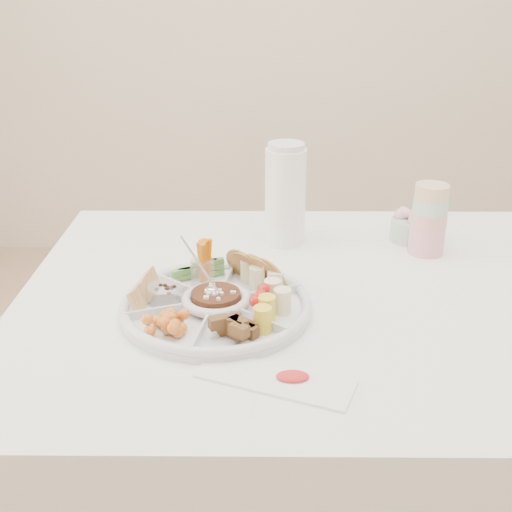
{
  "coord_description": "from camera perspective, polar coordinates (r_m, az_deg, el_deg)",
  "views": [
    {
      "loc": [
        -0.24,
        -1.23,
        1.39
      ],
      "look_at": [
        -0.25,
        0.01,
        0.84
      ],
      "focal_mm": 45.0,
      "sensor_mm": 36.0,
      "label": 1
    }
  ],
  "objects": [
    {
      "name": "placemat",
      "position": [
        1.1,
        1.68,
        -10.89
      ],
      "size": [
        0.28,
        0.18,
        0.01
      ],
      "primitive_type": "cube",
      "rotation": [
        0.0,
        0.0,
        -0.37
      ],
      "color": "white",
      "rests_on": "dining_table"
    },
    {
      "name": "pita_raisins",
      "position": [
        1.32,
        -9.09,
        -2.81
      ],
      "size": [
        0.13,
        0.13,
        0.06
      ],
      "primitive_type": null,
      "rotation": [
        0.0,
        0.0,
        0.35
      ],
      "color": "tan",
      "rests_on": "party_tray"
    },
    {
      "name": "granola_chunks",
      "position": [
        1.18,
        -1.82,
        -6.4
      ],
      "size": [
        0.12,
        0.12,
        0.04
      ],
      "primitive_type": null,
      "rotation": [
        0.0,
        0.0,
        0.35
      ],
      "color": "#4F3716",
      "rests_on": "party_tray"
    },
    {
      "name": "thermos",
      "position": [
        1.59,
        2.63,
        5.6
      ],
      "size": [
        0.1,
        0.1,
        0.26
      ],
      "primitive_type": "cylinder",
      "rotation": [
        0.0,
        0.0,
        -0.03
      ],
      "color": "white",
      "rests_on": "dining_table"
    },
    {
      "name": "carrot_cucumber",
      "position": [
        1.39,
        -5.12,
        -0.26
      ],
      "size": [
        0.13,
        0.13,
        0.09
      ],
      "primitive_type": null,
      "rotation": [
        0.0,
        0.0,
        0.35
      ],
      "color": "#D06B0A",
      "rests_on": "party_tray"
    },
    {
      "name": "flower_bowl",
      "position": [
        1.68,
        13.72,
        2.69
      ],
      "size": [
        0.13,
        0.13,
        0.08
      ],
      "primitive_type": "cylinder",
      "rotation": [
        0.0,
        0.0,
        0.2
      ],
      "color": "#AFECD4",
      "rests_on": "dining_table"
    },
    {
      "name": "banana_tomato",
      "position": [
        1.26,
        2.14,
        -3.21
      ],
      "size": [
        0.15,
        0.15,
        0.09
      ],
      "primitive_type": null,
      "rotation": [
        0.0,
        0.0,
        0.35
      ],
      "color": "#F0CF7F",
      "rests_on": "party_tray"
    },
    {
      "name": "cherries",
      "position": [
        1.21,
        -7.86,
        -5.78
      ],
      "size": [
        0.13,
        0.13,
        0.04
      ],
      "primitive_type": null,
      "rotation": [
        0.0,
        0.0,
        0.35
      ],
      "color": "#FEAE39",
      "rests_on": "party_tray"
    },
    {
      "name": "dining_table",
      "position": [
        1.61,
        9.25,
        -15.31
      ],
      "size": [
        1.52,
        1.02,
        0.76
      ],
      "primitive_type": "cube",
      "color": "white",
      "rests_on": "floor"
    },
    {
      "name": "party_tray",
      "position": [
        1.3,
        -3.58,
        -4.16
      ],
      "size": [
        0.49,
        0.49,
        0.04
      ],
      "primitive_type": "cylinder",
      "rotation": [
        0.0,
        0.0,
        0.35
      ],
      "color": "silver",
      "rests_on": "dining_table"
    },
    {
      "name": "cup_stack",
      "position": [
        1.59,
        15.23,
        4.22
      ],
      "size": [
        0.1,
        0.1,
        0.24
      ],
      "primitive_type": "cylinder",
      "rotation": [
        0.0,
        0.0,
        0.19
      ],
      "color": "silver",
      "rests_on": "dining_table"
    },
    {
      "name": "bean_dip",
      "position": [
        1.29,
        -3.59,
        -3.87
      ],
      "size": [
        0.13,
        0.13,
        0.04
      ],
      "primitive_type": "cylinder",
      "rotation": [
        0.0,
        0.0,
        0.35
      ],
      "color": "#4D2C15",
      "rests_on": "party_tray"
    },
    {
      "name": "tortillas",
      "position": [
        1.37,
        0.15,
        -1.42
      ],
      "size": [
        0.14,
        0.14,
        0.07
      ],
      "primitive_type": null,
      "rotation": [
        0.0,
        0.0,
        0.35
      ],
      "color": "#A65929",
      "rests_on": "party_tray"
    }
  ]
}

